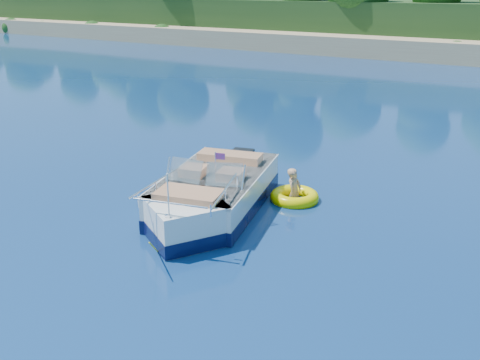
{
  "coord_description": "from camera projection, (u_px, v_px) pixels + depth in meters",
  "views": [
    {
      "loc": [
        7.24,
        -6.14,
        5.37
      ],
      "look_at": [
        0.81,
        4.34,
        0.85
      ],
      "focal_mm": 40.0,
      "sensor_mm": 36.0,
      "label": 1
    }
  ],
  "objects": [
    {
      "name": "ground",
      "position": [
        87.0,
        280.0,
        10.32
      ],
      "size": [
        160.0,
        160.0,
        0.0
      ],
      "primitive_type": "plane",
      "color": "#0A214B",
      "rests_on": "ground"
    },
    {
      "name": "motorboat",
      "position": [
        211.0,
        198.0,
        13.2
      ],
      "size": [
        3.13,
        6.1,
        2.07
      ],
      "rotation": [
        0.0,
        0.0,
        0.24
      ],
      "color": "white",
      "rests_on": "ground"
    },
    {
      "name": "tow_tube",
      "position": [
        294.0,
        197.0,
        14.08
      ],
      "size": [
        1.3,
        1.3,
        0.34
      ],
      "rotation": [
        0.0,
        0.0,
        0.01
      ],
      "color": "#EFD900",
      "rests_on": "ground"
    },
    {
      "name": "boy",
      "position": [
        294.0,
        199.0,
        14.19
      ],
      "size": [
        0.37,
        0.76,
        1.47
      ],
      "primitive_type": "imported",
      "rotation": [
        0.0,
        -0.17,
        1.61
      ],
      "color": "tan",
      "rests_on": "ground"
    }
  ]
}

